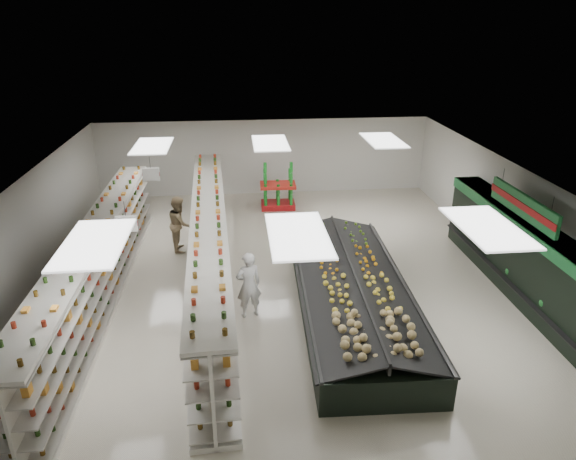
{
  "coord_description": "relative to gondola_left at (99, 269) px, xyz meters",
  "views": [
    {
      "loc": [
        -1.17,
        -13.43,
        7.29
      ],
      "look_at": [
        0.28,
        0.73,
        1.26
      ],
      "focal_mm": 32.0,
      "sensor_mm": 36.0,
      "label": 1
    }
  ],
  "objects": [
    {
      "name": "hortifruti_banner",
      "position": [
        11.23,
        -0.8,
        1.69
      ],
      "size": [
        0.12,
        3.2,
        0.95
      ],
      "color": "#1C6A32",
      "rests_on": "ceiling"
    },
    {
      "name": "floor",
      "position": [
        4.99,
        0.7,
        -0.96
      ],
      "size": [
        16.0,
        16.0,
        0.0
      ],
      "primitive_type": "plane",
      "color": "beige",
      "rests_on": "ground"
    },
    {
      "name": "produce_island",
      "position": [
        6.7,
        -1.17,
        -0.43
      ],
      "size": [
        3.13,
        7.95,
        1.17
      ],
      "rotation": [
        0.0,
        0.0,
        -0.04
      ],
      "color": "black",
      "rests_on": "floor"
    },
    {
      "name": "shopper_main",
      "position": [
        3.99,
        -1.2,
        -0.06
      ],
      "size": [
        0.76,
        0.6,
        1.81
      ],
      "primitive_type": "imported",
      "rotation": [
        0.0,
        0.0,
        3.43
      ],
      "color": "white",
      "rests_on": "floor"
    },
    {
      "name": "gondola_center",
      "position": [
        2.96,
        0.65,
        0.05
      ],
      "size": [
        1.51,
        12.76,
        2.21
      ],
      "rotation": [
        0.0,
        0.0,
        0.04
      ],
      "color": "white",
      "rests_on": "floor"
    },
    {
      "name": "ceiling",
      "position": [
        4.99,
        0.7,
        2.24
      ],
      "size": [
        14.0,
        16.0,
        0.02
      ],
      "primitive_type": "cube",
      "color": "white",
      "rests_on": "wall_back"
    },
    {
      "name": "soda_endcap",
      "position": [
        5.41,
        6.77,
        -0.09
      ],
      "size": [
        1.44,
        1.0,
        1.8
      ],
      "rotation": [
        0.0,
        0.0,
        -0.03
      ],
      "color": "#A81315",
      "rests_on": "floor"
    },
    {
      "name": "aisle_sign_far",
      "position": [
        1.19,
        2.7,
        1.79
      ],
      "size": [
        0.52,
        0.06,
        0.75
      ],
      "color": "white",
      "rests_on": "ceiling"
    },
    {
      "name": "produce_wall_case",
      "position": [
        11.52,
        -0.8,
        0.28
      ],
      "size": [
        0.93,
        8.0,
        2.2
      ],
      "color": "black",
      "rests_on": "floor"
    },
    {
      "name": "wall_front",
      "position": [
        4.99,
        -7.3,
        0.64
      ],
      "size": [
        14.0,
        0.02,
        3.2
      ],
      "primitive_type": "cube",
      "color": "silver",
      "rests_on": "floor"
    },
    {
      "name": "wall_left",
      "position": [
        -2.01,
        0.7,
        0.64
      ],
      "size": [
        0.02,
        16.0,
        3.2
      ],
      "primitive_type": "cube",
      "color": "silver",
      "rests_on": "floor"
    },
    {
      "name": "aisle_sign_near",
      "position": [
        1.19,
        -1.3,
        1.79
      ],
      "size": [
        0.52,
        0.06,
        0.75
      ],
      "color": "white",
      "rests_on": "ceiling"
    },
    {
      "name": "gondola_left",
      "position": [
        0.0,
        0.0,
        0.0
      ],
      "size": [
        0.94,
        12.06,
        2.09
      ],
      "rotation": [
        0.0,
        0.0,
        -0.0
      ],
      "color": "white",
      "rests_on": "floor"
    },
    {
      "name": "wall_right",
      "position": [
        11.99,
        0.7,
        0.64
      ],
      "size": [
        0.02,
        16.0,
        3.2
      ],
      "primitive_type": "cube",
      "color": "silver",
      "rests_on": "floor"
    },
    {
      "name": "wall_back",
      "position": [
        4.99,
        8.7,
        0.64
      ],
      "size": [
        14.0,
        0.02,
        3.2
      ],
      "primitive_type": "cube",
      "color": "silver",
      "rests_on": "floor"
    },
    {
      "name": "shopper_background",
      "position": [
        1.87,
        3.13,
        -0.04
      ],
      "size": [
        0.62,
        0.94,
        1.85
      ],
      "primitive_type": "imported",
      "rotation": [
        0.0,
        0.0,
        1.65
      ],
      "color": "tan",
      "rests_on": "floor"
    }
  ]
}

